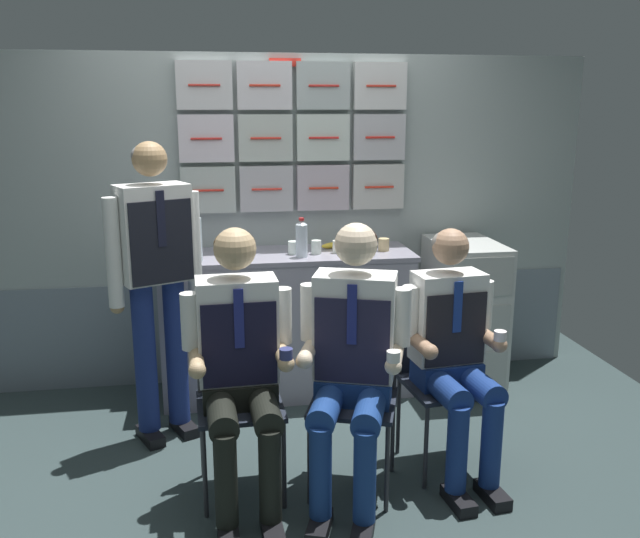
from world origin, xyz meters
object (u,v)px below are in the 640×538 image
at_px(service_trolley, 463,310).
at_px(folding_chair_left, 238,381).
at_px(folding_chair_right, 439,363).
at_px(water_bottle_clear, 196,237).
at_px(snack_banana, 333,245).
at_px(folding_chair_center, 356,378).
at_px(crew_member_left, 240,356).
at_px(crew_member_standing, 156,268).
at_px(crew_member_center, 353,351).
at_px(crew_member_right, 454,345).
at_px(paper_cup_tan, 338,246).

relative_size(service_trolley, folding_chair_left, 1.14).
distance_m(folding_chair_right, water_bottle_clear, 1.59).
bearing_deg(folding_chair_right, folding_chair_left, -175.72).
bearing_deg(snack_banana, folding_chair_center, -94.90).
distance_m(crew_member_left, crew_member_standing, 0.87).
bearing_deg(crew_member_center, crew_member_left, 175.10).
distance_m(folding_chair_right, crew_member_right, 0.23).
relative_size(crew_member_right, crew_member_standing, 0.76).
bearing_deg(paper_cup_tan, crew_member_right, -71.42).
relative_size(folding_chair_center, crew_member_center, 0.65).
relative_size(service_trolley, snack_banana, 5.66).
bearing_deg(folding_chair_center, service_trolley, 47.53).
xyz_separation_m(crew_member_center, crew_member_right, (0.53, 0.12, -0.04)).
xyz_separation_m(folding_chair_center, crew_member_right, (0.48, -0.03, 0.16)).
xyz_separation_m(folding_chair_left, water_bottle_clear, (-0.19, 0.93, 0.54)).
relative_size(folding_chair_right, crew_member_right, 0.69).
distance_m(crew_member_standing, paper_cup_tan, 1.18).
relative_size(crew_member_standing, paper_cup_tan, 21.04).
relative_size(crew_member_left, crew_member_center, 0.99).
distance_m(crew_member_left, paper_cup_tan, 1.38).
height_order(water_bottle_clear, snack_banana, water_bottle_clear).
bearing_deg(crew_member_right, folding_chair_left, 175.42).
xyz_separation_m(folding_chair_right, water_bottle_clear, (-1.23, 0.85, 0.54)).
height_order(paper_cup_tan, snack_banana, paper_cup_tan).
bearing_deg(folding_chair_right, folding_chair_center, -164.19).
distance_m(crew_member_center, crew_member_right, 0.55).
xyz_separation_m(crew_member_left, water_bottle_clear, (-0.20, 1.09, 0.35)).
relative_size(service_trolley, crew_member_standing, 0.59).
bearing_deg(paper_cup_tan, snack_banana, 91.88).
bearing_deg(snack_banana, crew_member_left, -116.83).
bearing_deg(water_bottle_clear, crew_member_right, -39.24).
bearing_deg(paper_cup_tan, service_trolley, -3.07).
height_order(service_trolley, folding_chair_left, service_trolley).
bearing_deg(water_bottle_clear, folding_chair_left, -78.53).
relative_size(crew_member_center, crew_member_right, 1.05).
distance_m(crew_member_right, water_bottle_clear, 1.65).
distance_m(water_bottle_clear, paper_cup_tan, 0.88).
distance_m(folding_chair_center, folding_chair_right, 0.48).
height_order(crew_member_standing, water_bottle_clear, crew_member_standing).
height_order(folding_chair_center, crew_member_right, crew_member_right).
distance_m(folding_chair_left, crew_member_standing, 0.82).
bearing_deg(crew_member_left, paper_cup_tan, 60.29).
xyz_separation_m(crew_member_center, folding_chair_right, (0.52, 0.28, -0.20)).
xyz_separation_m(folding_chair_left, crew_member_center, (0.52, -0.20, 0.20)).
height_order(folding_chair_left, water_bottle_clear, water_bottle_clear).
height_order(crew_member_left, water_bottle_clear, crew_member_left).
bearing_deg(folding_chair_right, service_trolley, 61.92).
xyz_separation_m(crew_member_center, paper_cup_tan, (0.16, 1.23, 0.23)).
bearing_deg(snack_banana, water_bottle_clear, -164.81).
xyz_separation_m(folding_chair_center, snack_banana, (0.10, 1.22, 0.41)).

